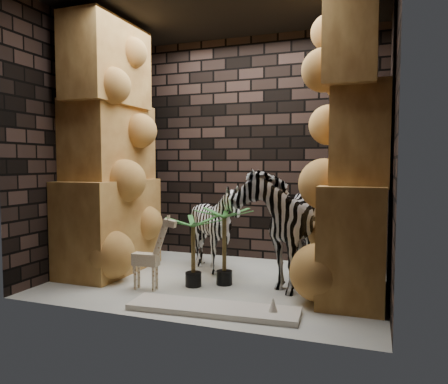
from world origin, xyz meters
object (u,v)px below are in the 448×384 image
at_px(zebra_right, 285,215).
at_px(giraffe_toy, 146,251).
at_px(palm_back, 193,251).
at_px(zebra_left, 215,233).
at_px(surfboard, 213,309).
at_px(palm_front, 224,246).

xyz_separation_m(zebra_right, giraffe_toy, (-1.29, -0.79, -0.34)).
bearing_deg(zebra_right, palm_back, -145.81).
relative_size(zebra_left, surfboard, 0.70).
xyz_separation_m(giraffe_toy, palm_back, (0.41, 0.27, -0.03)).
bearing_deg(zebra_left, palm_back, -94.88).
bearing_deg(palm_front, surfboard, -76.94).
relative_size(zebra_right, surfboard, 0.98).
height_order(palm_back, surfboard, palm_back).
relative_size(giraffe_toy, palm_back, 1.07).
height_order(giraffe_toy, surfboard, giraffe_toy).
xyz_separation_m(zebra_right, palm_back, (-0.87, -0.51, -0.37)).
xyz_separation_m(zebra_left, giraffe_toy, (-0.43, -0.87, -0.08)).
bearing_deg(zebra_right, palm_front, -146.17).
height_order(zebra_left, palm_front, zebra_left).
distance_m(zebra_right, palm_front, 0.75).
bearing_deg(surfboard, zebra_right, 67.01).
bearing_deg(palm_front, zebra_right, 30.05).
distance_m(zebra_left, giraffe_toy, 0.98).
bearing_deg(zebra_left, palm_front, -60.99).
distance_m(zebra_right, giraffe_toy, 1.54).
bearing_deg(zebra_left, zebra_right, -9.17).
bearing_deg(zebra_right, zebra_left, 177.96).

